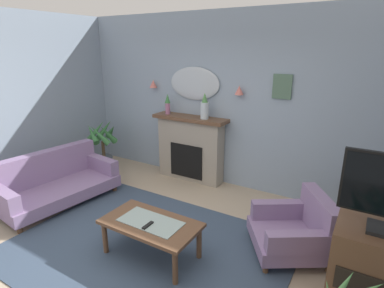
{
  "coord_description": "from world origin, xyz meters",
  "views": [
    {
      "loc": [
        2.08,
        -2.21,
        2.31
      ],
      "look_at": [
        0.01,
        1.21,
        1.05
      ],
      "focal_mm": 28.89,
      "sensor_mm": 36.0,
      "label": 1
    }
  ],
  "objects_px": {
    "coffee_table": "(151,226)",
    "tv_remote": "(148,225)",
    "mantel_vase_centre": "(205,108)",
    "framed_picture": "(282,87)",
    "fireplace": "(190,149)",
    "floral_couch": "(55,182)",
    "wall_sconce_right": "(239,90)",
    "mantel_vase_right": "(168,103)",
    "tv_cabinet": "(381,279)",
    "armchair_by_coffee_table": "(297,229)",
    "wall_sconce_left": "(153,84)",
    "potted_plant_tall_palm": "(103,146)",
    "wall_mirror": "(194,84)"
  },
  "relations": [
    {
      "from": "fireplace",
      "to": "tv_cabinet",
      "type": "xyz_separation_m",
      "value": [
        2.99,
        -1.81,
        -0.12
      ]
    },
    {
      "from": "framed_picture",
      "to": "floral_couch",
      "type": "distance_m",
      "value": 3.74
    },
    {
      "from": "wall_mirror",
      "to": "armchair_by_coffee_table",
      "type": "xyz_separation_m",
      "value": [
        2.17,
        -1.33,
        -1.4
      ]
    },
    {
      "from": "fireplace",
      "to": "tv_remote",
      "type": "bearing_deg",
      "value": -69.89
    },
    {
      "from": "wall_mirror",
      "to": "floral_couch",
      "type": "distance_m",
      "value": 2.75
    },
    {
      "from": "floral_couch",
      "to": "mantel_vase_right",
      "type": "bearing_deg",
      "value": 63.39
    },
    {
      "from": "framed_picture",
      "to": "wall_sconce_right",
      "type": "bearing_deg",
      "value": -174.73
    },
    {
      "from": "floral_couch",
      "to": "potted_plant_tall_palm",
      "type": "bearing_deg",
      "value": 102.63
    },
    {
      "from": "coffee_table",
      "to": "mantel_vase_centre",
      "type": "bearing_deg",
      "value": 102.77
    },
    {
      "from": "potted_plant_tall_palm",
      "to": "framed_picture",
      "type": "bearing_deg",
      "value": 12.23
    },
    {
      "from": "wall_sconce_left",
      "to": "armchair_by_coffee_table",
      "type": "xyz_separation_m",
      "value": [
        3.02,
        -1.28,
        -1.35
      ]
    },
    {
      "from": "framed_picture",
      "to": "coffee_table",
      "type": "distance_m",
      "value": 2.74
    },
    {
      "from": "coffee_table",
      "to": "armchair_by_coffee_table",
      "type": "distance_m",
      "value": 1.68
    },
    {
      "from": "fireplace",
      "to": "framed_picture",
      "type": "bearing_deg",
      "value": 5.77
    },
    {
      "from": "mantel_vase_centre",
      "to": "framed_picture",
      "type": "xyz_separation_m",
      "value": [
        1.2,
        0.18,
        0.4
      ]
    },
    {
      "from": "framed_picture",
      "to": "armchair_by_coffee_table",
      "type": "relative_size",
      "value": 0.32
    },
    {
      "from": "tv_cabinet",
      "to": "potted_plant_tall_palm",
      "type": "relative_size",
      "value": 0.91
    },
    {
      "from": "mantel_vase_right",
      "to": "tv_cabinet",
      "type": "xyz_separation_m",
      "value": [
        3.44,
        -1.78,
        -0.9
      ]
    },
    {
      "from": "tv_remote",
      "to": "tv_cabinet",
      "type": "height_order",
      "value": "tv_cabinet"
    },
    {
      "from": "mantel_vase_right",
      "to": "wall_sconce_right",
      "type": "distance_m",
      "value": 1.34
    },
    {
      "from": "floral_couch",
      "to": "wall_sconce_left",
      "type": "bearing_deg",
      "value": 75.45
    },
    {
      "from": "fireplace",
      "to": "floral_couch",
      "type": "relative_size",
      "value": 0.76
    },
    {
      "from": "mantel_vase_right",
      "to": "potted_plant_tall_palm",
      "type": "distance_m",
      "value": 1.54
    },
    {
      "from": "wall_mirror",
      "to": "tv_cabinet",
      "type": "xyz_separation_m",
      "value": [
        2.99,
        -1.95,
        -1.26
      ]
    },
    {
      "from": "potted_plant_tall_palm",
      "to": "mantel_vase_right",
      "type": "bearing_deg",
      "value": 22.88
    },
    {
      "from": "coffee_table",
      "to": "mantel_vase_right",
      "type": "bearing_deg",
      "value": 120.45
    },
    {
      "from": "wall_mirror",
      "to": "armchair_by_coffee_table",
      "type": "height_order",
      "value": "wall_mirror"
    },
    {
      "from": "mantel_vase_centre",
      "to": "wall_mirror",
      "type": "bearing_deg",
      "value": 150.46
    },
    {
      "from": "wall_sconce_right",
      "to": "armchair_by_coffee_table",
      "type": "bearing_deg",
      "value": -44.02
    },
    {
      "from": "mantel_vase_right",
      "to": "mantel_vase_centre",
      "type": "height_order",
      "value": "mantel_vase_centre"
    },
    {
      "from": "fireplace",
      "to": "coffee_table",
      "type": "distance_m",
      "value": 2.25
    },
    {
      "from": "tv_cabinet",
      "to": "fireplace",
      "type": "bearing_deg",
      "value": 148.84
    },
    {
      "from": "wall_sconce_right",
      "to": "mantel_vase_right",
      "type": "bearing_deg",
      "value": -174.73
    },
    {
      "from": "tv_remote",
      "to": "coffee_table",
      "type": "bearing_deg",
      "value": 110.09
    },
    {
      "from": "mantel_vase_right",
      "to": "potted_plant_tall_palm",
      "type": "relative_size",
      "value": 0.36
    },
    {
      "from": "mantel_vase_centre",
      "to": "coffee_table",
      "type": "relative_size",
      "value": 0.4
    },
    {
      "from": "floral_couch",
      "to": "tv_cabinet",
      "type": "distance_m",
      "value": 4.34
    },
    {
      "from": "framed_picture",
      "to": "coffee_table",
      "type": "bearing_deg",
      "value": -107.92
    },
    {
      "from": "framed_picture",
      "to": "potted_plant_tall_palm",
      "type": "relative_size",
      "value": 0.37
    },
    {
      "from": "wall_mirror",
      "to": "mantel_vase_right",
      "type": "bearing_deg",
      "value": -159.3
    },
    {
      "from": "tv_cabinet",
      "to": "coffee_table",
      "type": "bearing_deg",
      "value": -172.46
    },
    {
      "from": "tv_remote",
      "to": "wall_sconce_right",
      "type": "bearing_deg",
      "value": 88.8
    },
    {
      "from": "coffee_table",
      "to": "tv_remote",
      "type": "distance_m",
      "value": 0.11
    },
    {
      "from": "mantel_vase_centre",
      "to": "armchair_by_coffee_table",
      "type": "bearing_deg",
      "value": -31.72
    },
    {
      "from": "fireplace",
      "to": "wall_sconce_right",
      "type": "bearing_deg",
      "value": 6.16
    },
    {
      "from": "floral_couch",
      "to": "armchair_by_coffee_table",
      "type": "height_order",
      "value": "floral_couch"
    },
    {
      "from": "fireplace",
      "to": "framed_picture",
      "type": "relative_size",
      "value": 3.78
    },
    {
      "from": "framed_picture",
      "to": "tv_remote",
      "type": "distance_m",
      "value": 2.77
    },
    {
      "from": "mantel_vase_right",
      "to": "mantel_vase_centre",
      "type": "bearing_deg",
      "value": 0.0
    },
    {
      "from": "mantel_vase_centre",
      "to": "floral_couch",
      "type": "height_order",
      "value": "mantel_vase_centre"
    }
  ]
}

